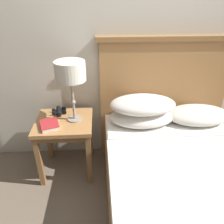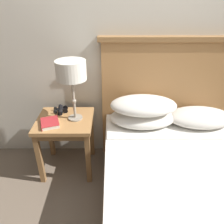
{
  "view_description": "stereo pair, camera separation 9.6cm",
  "coord_description": "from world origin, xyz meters",
  "px_view_note": "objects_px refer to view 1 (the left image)",
  "views": [
    {
      "loc": [
        -0.32,
        -1.11,
        1.6
      ],
      "look_at": [
        -0.21,
        0.57,
        0.67
      ],
      "focal_mm": 35.0,
      "sensor_mm": 36.0,
      "label": 1
    },
    {
      "loc": [
        -0.22,
        -1.11,
        1.6
      ],
      "look_at": [
        -0.21,
        0.57,
        0.67
      ],
      "focal_mm": 35.0,
      "sensor_mm": 36.0,
      "label": 2
    }
  ],
  "objects_px": {
    "table_lamp": "(70,73)",
    "book_on_nightstand": "(49,125)",
    "bed": "(183,180)",
    "nightstand": "(65,128)",
    "binoculars_pair": "(59,111)"
  },
  "relations": [
    {
      "from": "nightstand",
      "to": "table_lamp",
      "type": "height_order",
      "value": "table_lamp"
    },
    {
      "from": "nightstand",
      "to": "bed",
      "type": "xyz_separation_m",
      "value": [
        0.97,
        -0.53,
        -0.18
      ]
    },
    {
      "from": "nightstand",
      "to": "table_lamp",
      "type": "bearing_deg",
      "value": 6.13
    },
    {
      "from": "bed",
      "to": "book_on_nightstand",
      "type": "distance_m",
      "value": 1.2
    },
    {
      "from": "nightstand",
      "to": "book_on_nightstand",
      "type": "bearing_deg",
      "value": -139.44
    },
    {
      "from": "bed",
      "to": "book_on_nightstand",
      "type": "xyz_separation_m",
      "value": [
        -1.08,
        0.43,
        0.28
      ]
    },
    {
      "from": "table_lamp",
      "to": "binoculars_pair",
      "type": "xyz_separation_m",
      "value": [
        -0.16,
        0.13,
        -0.42
      ]
    },
    {
      "from": "table_lamp",
      "to": "book_on_nightstand",
      "type": "relative_size",
      "value": 2.44
    },
    {
      "from": "bed",
      "to": "table_lamp",
      "type": "height_order",
      "value": "bed"
    },
    {
      "from": "table_lamp",
      "to": "book_on_nightstand",
      "type": "xyz_separation_m",
      "value": [
        -0.21,
        -0.11,
        -0.43
      ]
    },
    {
      "from": "nightstand",
      "to": "binoculars_pair",
      "type": "bearing_deg",
      "value": 114.05
    },
    {
      "from": "table_lamp",
      "to": "book_on_nightstand",
      "type": "distance_m",
      "value": 0.49
    },
    {
      "from": "bed",
      "to": "table_lamp",
      "type": "bearing_deg",
      "value": 148.25
    },
    {
      "from": "table_lamp",
      "to": "bed",
      "type": "bearing_deg",
      "value": -31.75
    },
    {
      "from": "bed",
      "to": "binoculars_pair",
      "type": "height_order",
      "value": "bed"
    }
  ]
}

